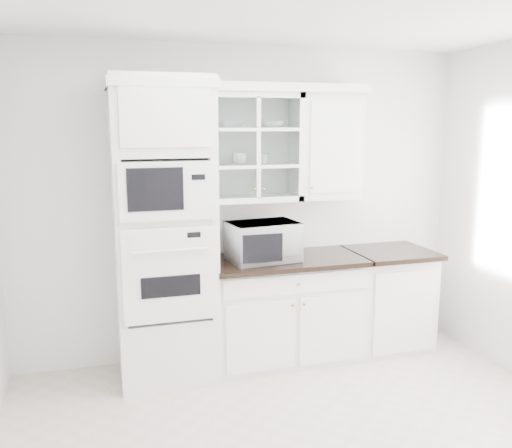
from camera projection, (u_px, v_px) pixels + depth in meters
name	position (u px, v px, depth m)	size (l,w,h in m)	color
room_shell	(299.00, 166.00, 3.44)	(4.00, 3.50, 2.70)	white
oven_column	(164.00, 233.00, 4.27)	(0.76, 0.68, 2.40)	white
base_cabinet_run	(285.00, 308.00, 4.72)	(1.32, 0.67, 0.92)	white
extra_base_cabinet	(387.00, 298.00, 5.00)	(0.72, 0.67, 0.92)	white
upper_cabinet_glass	(253.00, 147.00, 4.53)	(0.80, 0.33, 0.90)	white
upper_cabinet_solid	(327.00, 147.00, 4.71)	(0.55, 0.33, 0.90)	white
crown_molding	(241.00, 87.00, 4.39)	(2.14, 0.38, 0.07)	white
countertop_microwave	(262.00, 241.00, 4.51)	(0.56, 0.47, 0.32)	white
bowl_a	(228.00, 125.00, 4.44)	(0.24, 0.24, 0.06)	white
bowl_b	(273.00, 125.00, 4.54)	(0.18, 0.18, 0.06)	white
cup_a	(240.00, 159.00, 4.53)	(0.12, 0.12, 0.10)	white
cup_b	(263.00, 159.00, 4.57)	(0.09, 0.09, 0.09)	white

